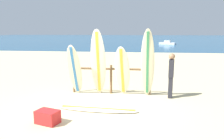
# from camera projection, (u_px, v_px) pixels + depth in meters

# --- Properties ---
(ground_plane) EXTENTS (120.00, 120.00, 0.00)m
(ground_plane) POSITION_uv_depth(u_px,v_px,m) (94.00, 107.00, 7.25)
(ground_plane) COLOR beige
(ocean_water) EXTENTS (120.00, 80.00, 0.01)m
(ocean_water) POSITION_uv_depth(u_px,v_px,m) (134.00, 38.00, 63.91)
(ocean_water) COLOR #1E5984
(ocean_water) RESTS_ON ground
(surfboard_rack) EXTENTS (3.11, 0.09, 1.14)m
(surfboard_rack) POSITION_uv_depth(u_px,v_px,m) (111.00, 75.00, 8.69)
(surfboard_rack) COLOR brown
(surfboard_rack) RESTS_ON ground
(surfboard_leaning_far_left) EXTENTS (0.60, 0.75, 1.97)m
(surfboard_leaning_far_left) POSITION_uv_depth(u_px,v_px,m) (75.00, 70.00, 8.46)
(surfboard_leaning_far_left) COLOR beige
(surfboard_leaning_far_left) RESTS_ON ground
(surfboard_leaning_left) EXTENTS (0.57, 0.70, 2.54)m
(surfboard_leaning_left) POSITION_uv_depth(u_px,v_px,m) (98.00, 63.00, 8.38)
(surfboard_leaning_left) COLOR silver
(surfboard_leaning_left) RESTS_ON ground
(surfboard_leaning_center_left) EXTENTS (0.65, 0.80, 1.92)m
(surfboard_leaning_center_left) POSITION_uv_depth(u_px,v_px,m) (122.00, 71.00, 8.33)
(surfboard_leaning_center_left) COLOR silver
(surfboard_leaning_center_left) RESTS_ON ground
(surfboard_leaning_center) EXTENTS (0.55, 0.80, 2.55)m
(surfboard_leaning_center) POSITION_uv_depth(u_px,v_px,m) (148.00, 64.00, 8.07)
(surfboard_leaning_center) COLOR beige
(surfboard_leaning_center) RESTS_ON ground
(surfboard_lying_on_sand) EXTENTS (2.58, 0.66, 0.08)m
(surfboard_lying_on_sand) POSITION_uv_depth(u_px,v_px,m) (98.00, 109.00, 6.97)
(surfboard_lying_on_sand) COLOR white
(surfboard_lying_on_sand) RESTS_ON ground
(beachgoer_standing) EXTENTS (0.22, 0.30, 1.66)m
(beachgoer_standing) POSITION_uv_depth(u_px,v_px,m) (171.00, 74.00, 8.08)
(beachgoer_standing) COLOR #26262D
(beachgoer_standing) RESTS_ON ground
(small_boat_offshore) EXTENTS (2.82, 2.01, 0.71)m
(small_boat_offshore) POSITION_uv_depth(u_px,v_px,m) (167.00, 43.00, 37.49)
(small_boat_offshore) COLOR silver
(small_boat_offshore) RESTS_ON ocean_water
(cooler_box) EXTENTS (0.69, 0.56, 0.36)m
(cooler_box) POSITION_uv_depth(u_px,v_px,m) (48.00, 117.00, 5.97)
(cooler_box) COLOR red
(cooler_box) RESTS_ON ground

